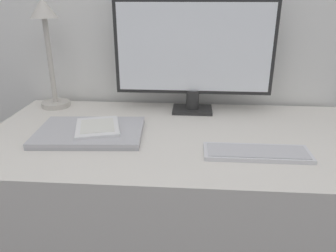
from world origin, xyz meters
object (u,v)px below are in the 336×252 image
monitor (194,53)px  laptop (90,132)px  keyboard (257,153)px  desk_lamp (47,37)px  ereader (98,127)px

monitor → laptop: bearing=-141.2°
keyboard → laptop: size_ratio=0.85×
laptop → desk_lamp: bearing=129.1°
ereader → desk_lamp: (-0.25, 0.27, 0.25)m
desk_lamp → monitor: bearing=-1.6°
keyboard → desk_lamp: 0.88m
keyboard → ereader: size_ratio=1.50×
ereader → desk_lamp: bearing=132.7°
laptop → ereader: size_ratio=1.76×
monitor → desk_lamp: bearing=178.4°
monitor → keyboard: size_ratio=1.97×
keyboard → desk_lamp: desk_lamp is taller
keyboard → laptop: bearing=168.5°
laptop → ereader: 0.03m
desk_lamp → keyboard: bearing=-27.4°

